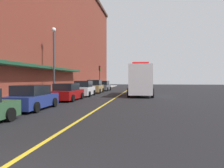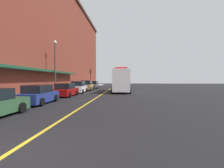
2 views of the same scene
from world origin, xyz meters
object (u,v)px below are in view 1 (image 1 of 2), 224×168
Objects in this scene: parked_car_3 at (84,89)px; parked_car_4 at (95,87)px; parked_car_5 at (104,86)px; box_truck at (140,81)px; parked_car_1 at (33,98)px; street_lamp_left at (54,55)px; traffic_light_near at (100,73)px; parking_meter_3 at (75,86)px; parked_car_2 at (67,92)px; parking_meter_0 at (59,88)px; parking_meter_2 at (57,88)px; parking_meter_1 at (45,90)px.

parked_car_3 is 1.04× the size of parked_car_4.
box_truck reaches higher than parked_car_5.
parked_car_5 is (-0.01, 12.06, -0.04)m from parked_car_3.
parked_car_1 is 0.64× the size of street_lamp_left.
parked_car_5 is at bearing -68.66° from traffic_light_near.
parking_meter_3 is at bearing 4.45° from parked_car_1.
parked_car_1 is 1.04× the size of parked_car_4.
parked_car_4 is at bearing -0.11° from parked_car_2.
parked_car_3 is 4.10m from parking_meter_0.
parked_car_3 reaches higher than parking_meter_0.
box_truck is at bearing 3.78° from parking_meter_3.
parked_car_4 is 4.93m from parking_meter_3.
parking_meter_3 is 0.31× the size of traffic_light_near.
parked_car_1 is 8.86m from street_lamp_left.
parking_meter_2 is 1.00× the size of parking_meter_3.
box_truck is 11.78m from parking_meter_1.
parking_meter_3 is at bearing 11.48° from parked_car_2.
street_lamp_left is at bearing -96.86° from parking_meter_3.
parking_meter_1 is 8.22m from parking_meter_3.
box_truck is 7.91m from parking_meter_3.
parking_meter_3 is 6.03m from street_lamp_left.
parked_car_3 reaches higher than parking_meter_2.
parking_meter_0 is at bearing -90.18° from traffic_light_near.
parked_car_4 reaches higher than parked_car_1.
street_lamp_left reaches higher than traffic_light_near.
parking_meter_1 and parking_meter_2 have the same top height.
parked_car_3 is 3.34× the size of parking_meter_1.
parked_car_2 is 17.37m from parked_car_5.
parked_car_3 is at bearing -1.24° from parked_car_2.
parking_meter_0 is 1.00× the size of parking_meter_2.
parked_car_3 is at bearing -42.47° from parking_meter_3.
box_truck reaches higher than parking_meter_3.
parked_car_4 is at bearing 82.66° from parking_meter_2.
parked_car_5 is 0.60× the size of street_lamp_left.
parking_meter_0 is at bearing 90.00° from parking_meter_1.
traffic_light_near is (-1.42, 15.65, 2.33)m from parked_car_3.
box_truck is at bearing 35.88° from parking_meter_0.
parked_car_5 is 3.15× the size of parking_meter_2.
parked_car_4 is at bearing -1.56° from parked_car_1.
parked_car_2 is 0.51× the size of box_truck.
parked_car_1 is 23.52m from parked_car_5.
parking_meter_1 is at bearing -90.16° from traffic_light_near.
parking_meter_0 is (-1.34, 7.65, 0.32)m from parked_car_1.
box_truck reaches higher than parking_meter_2.
parked_car_2 is at bearing -179.63° from parked_car_5.
parked_car_2 is at bearing -2.04° from parked_car_1.
parked_car_5 is at bearing -149.31° from box_truck.
parking_meter_2 is at bearing -51.70° from street_lamp_left.
box_truck reaches higher than parking_meter_1.
parked_car_1 is at bearing 177.09° from parked_car_3.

